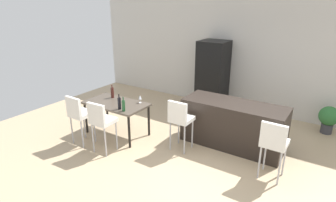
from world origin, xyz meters
The scene contains 14 objects.
ground_plane centered at (0.00, 0.00, 0.00)m, with size 10.00×10.00×0.00m, color tan.
back_wall centered at (0.00, 3.07, 1.45)m, with size 10.00×0.12×2.90m, color beige.
kitchen_island centered at (0.21, 0.93, 0.46)m, with size 2.03×0.76×0.92m, color black.
bar_chair_left centered at (-0.59, 0.17, 0.70)m, with size 0.40×0.40×1.05m.
bar_chair_middle centered at (1.16, 0.17, 0.70)m, with size 0.41×0.41×1.05m.
dining_table centered at (-2.11, 0.02, 0.67)m, with size 1.38×0.77×0.74m.
dining_chair_near centered at (-2.42, -0.73, 0.70)m, with size 0.41×0.41×1.05m.
dining_chair_far centered at (-1.80, -0.73, 0.70)m, with size 0.42×0.42×1.05m.
wine_bottle_far centered at (-2.41, 0.23, 0.86)m, with size 0.07×0.07×0.30m.
wine_bottle_left centered at (-1.80, -0.21, 0.87)m, with size 0.07×0.07×0.32m.
wine_bottle_end centered at (-1.65, -0.25, 0.86)m, with size 0.06×0.06×0.30m.
wine_glass_middle centered at (-1.67, 0.31, 0.86)m, with size 0.07×0.07×0.17m.
refrigerator centered at (-1.05, 2.63, 0.92)m, with size 0.72×0.68×1.84m, color black.
potted_plant centered at (1.79, 2.62, 0.37)m, with size 0.43×0.43×0.63m.
Camera 1 is at (1.94, -4.13, 2.86)m, focal length 30.11 mm.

